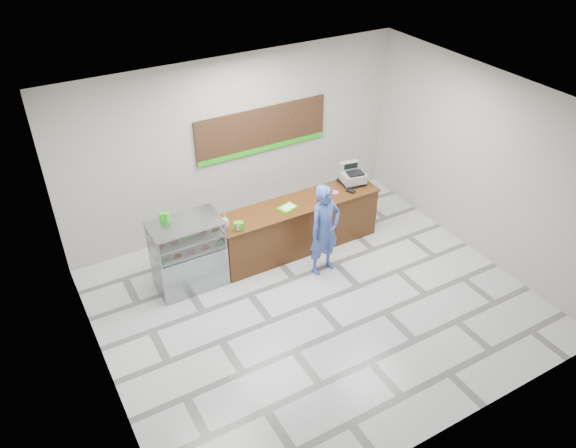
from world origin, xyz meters
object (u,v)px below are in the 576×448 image
customer (325,230)px  display_case (188,254)px  sales_counter (298,226)px  serving_tray (287,208)px  cash_register (352,176)px

customer → display_case: bearing=153.2°
sales_counter → display_case: display_case is taller
sales_counter → serving_tray: (-0.27, -0.05, 0.52)m
serving_tray → cash_register: bearing=-8.8°
cash_register → customer: customer is taller
serving_tray → customer: size_ratio=0.23×
cash_register → serving_tray: cash_register is taller
sales_counter → display_case: size_ratio=2.45×
display_case → cash_register: 3.55m
sales_counter → cash_register: bearing=5.6°
display_case → serving_tray: (1.95, -0.05, 0.36)m
sales_counter → customer: bearing=-85.5°
sales_counter → cash_register: cash_register is taller
cash_register → serving_tray: bearing=-162.6°
sales_counter → cash_register: (1.29, 0.13, 0.67)m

